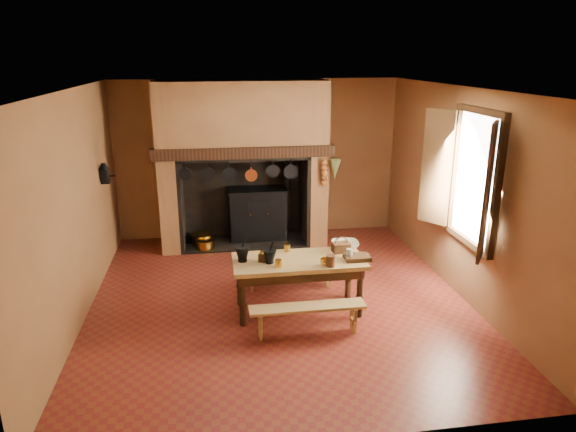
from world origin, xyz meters
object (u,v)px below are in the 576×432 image
object	(u,v)px
mixing_bowl	(345,245)
coffee_grinder	(263,256)
bench_front	(307,313)
wicker_basket	(341,247)
iron_range	(258,213)
work_table	(299,267)

from	to	relation	value
mixing_bowl	coffee_grinder	bearing A→B (deg)	-165.93
coffee_grinder	mixing_bowl	world-z (taller)	coffee_grinder
bench_front	wicker_basket	world-z (taller)	wicker_basket
bench_front	coffee_grinder	bearing A→B (deg)	125.27
iron_range	mixing_bowl	bearing A→B (deg)	-69.71
iron_range	wicker_basket	distance (m)	2.79
work_table	wicker_basket	size ratio (longest dim) A/B	7.12
work_table	mixing_bowl	distance (m)	0.76
mixing_bowl	wicker_basket	xyz separation A→B (m)	(-0.09, -0.12, 0.02)
coffee_grinder	wicker_basket	distance (m)	1.05
bench_front	wicker_basket	xyz separation A→B (m)	(0.59, 0.79, 0.50)
mixing_bowl	wicker_basket	world-z (taller)	wicker_basket
work_table	bench_front	bearing A→B (deg)	-90.00
work_table	bench_front	size ratio (longest dim) A/B	1.21
coffee_grinder	wicker_basket	bearing A→B (deg)	28.42
iron_range	bench_front	size ratio (longest dim) A/B	1.16
bench_front	mixing_bowl	distance (m)	1.23
coffee_grinder	mixing_bowl	size ratio (longest dim) A/B	0.46
work_table	coffee_grinder	size ratio (longest dim) A/B	9.96
work_table	bench_front	world-z (taller)	work_table
wicker_basket	coffee_grinder	bearing A→B (deg)	-174.96
work_table	wicker_basket	distance (m)	0.64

